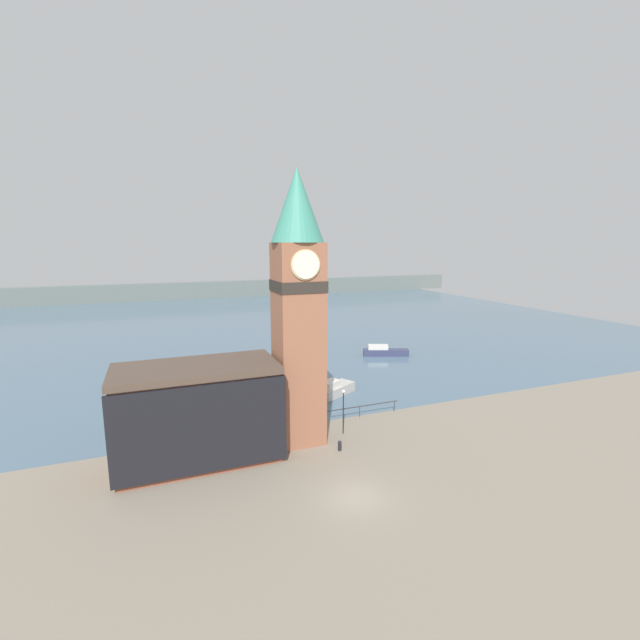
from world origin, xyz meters
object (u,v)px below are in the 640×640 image
(clock_tower, at_px, (298,302))
(mooring_bollard_near, at_px, (340,445))
(pier_building, at_px, (198,413))
(lamp_post, at_px, (343,403))
(boat_near, at_px, (334,389))
(boat_far, at_px, (384,351))

(clock_tower, bearing_deg, mooring_bollard_near, -51.94)
(clock_tower, relative_size, mooring_bollard_near, 26.64)
(clock_tower, bearing_deg, pier_building, -176.41)
(mooring_bollard_near, bearing_deg, lamp_post, 60.67)
(mooring_bollard_near, relative_size, lamp_post, 0.21)
(lamp_post, bearing_deg, clock_tower, 175.05)
(pier_building, distance_m, boat_near, 18.43)
(lamp_post, bearing_deg, boat_far, 52.86)
(boat_far, bearing_deg, mooring_bollard_near, -105.03)
(boat_far, bearing_deg, lamp_post, -105.83)
(boat_near, height_order, mooring_bollard_near, boat_near)
(clock_tower, height_order, pier_building, clock_tower)
(mooring_bollard_near, bearing_deg, pier_building, 166.48)
(pier_building, height_order, lamp_post, pier_building)
(pier_building, bearing_deg, boat_far, 37.58)
(mooring_bollard_near, bearing_deg, boat_far, 53.66)
(boat_near, height_order, boat_far, boat_near)
(pier_building, height_order, boat_far, pier_building)
(boat_far, bearing_deg, boat_near, -115.43)
(pier_building, xyz_separation_m, boat_far, (29.12, 22.41, -3.17))
(mooring_bollard_near, distance_m, lamp_post, 3.96)
(clock_tower, height_order, lamp_post, clock_tower)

